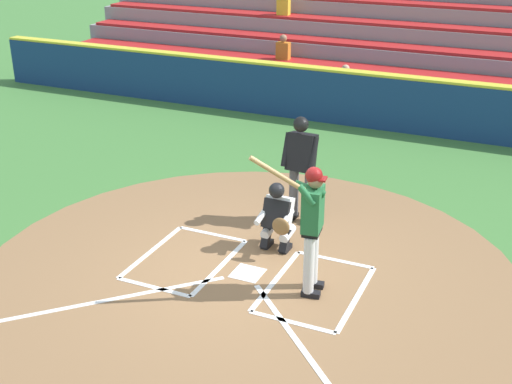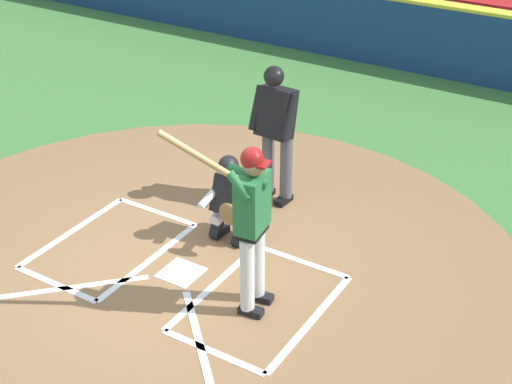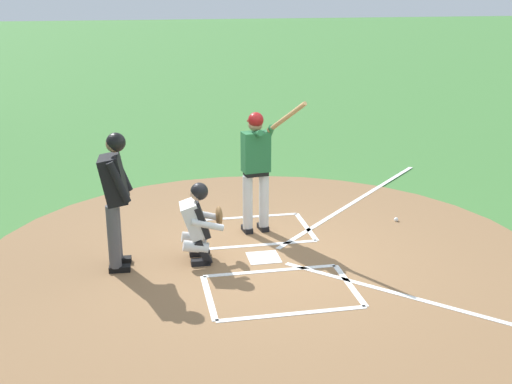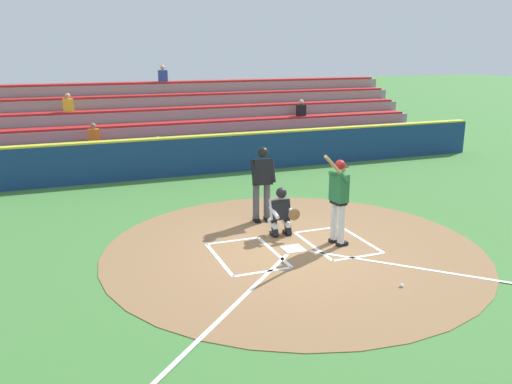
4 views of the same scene
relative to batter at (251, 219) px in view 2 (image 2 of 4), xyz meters
The scene contains 7 objects.
ground_plane 1.48m from the batter, ahead, with size 120.00×120.00×0.00m, color #427A38.
dirt_circle 1.48m from the batter, ahead, with size 8.00×8.00×0.01m, color olive.
home_plate_and_chalk 1.67m from the batter, 38.26° to the left, with size 7.93×4.91×0.01m.
batter is the anchor object (origin of this frame).
catcher 1.42m from the batter, 47.74° to the right, with size 0.59×0.61×1.13m.
plate_umpire 2.26m from the batter, 65.90° to the right, with size 0.60×0.43×1.86m.
backstop_wall 7.67m from the batter, 82.56° to the right, with size 22.00×0.36×1.31m.
Camera 2 is at (-4.37, 5.50, 5.04)m, focal length 53.37 mm.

